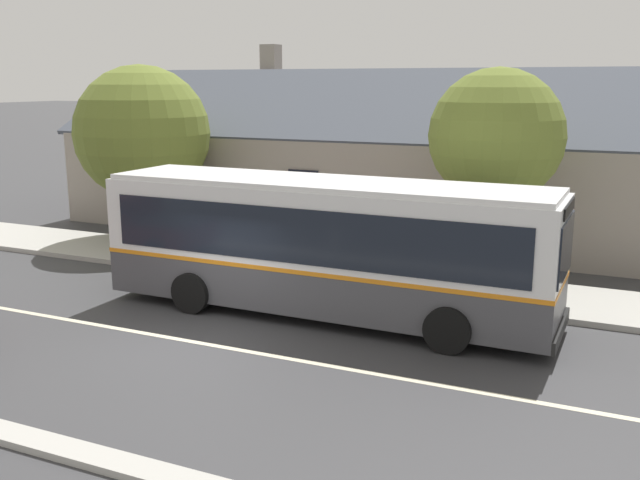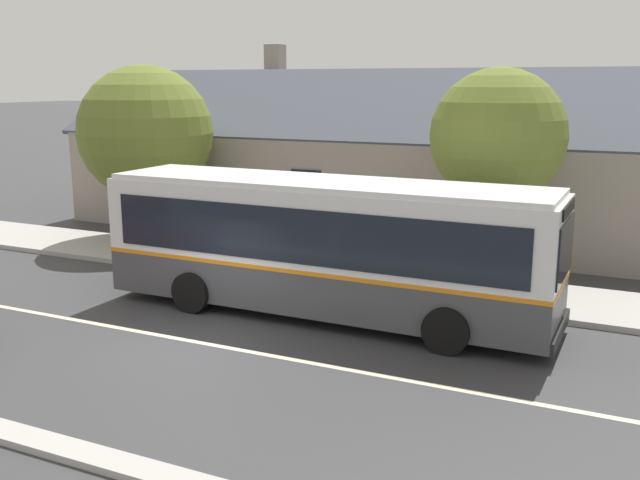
{
  "view_description": "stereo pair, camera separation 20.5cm",
  "coord_description": "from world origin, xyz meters",
  "px_view_note": "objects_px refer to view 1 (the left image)",
  "views": [
    {
      "loc": [
        8.57,
        -12.07,
        5.48
      ],
      "look_at": [
        1.68,
        3.09,
        1.77
      ],
      "focal_mm": 40.0,
      "sensor_mm": 36.0,
      "label": 1
    },
    {
      "loc": [
        8.75,
        -11.98,
        5.48
      ],
      "look_at": [
        1.68,
        3.09,
        1.77
      ],
      "focal_mm": 40.0,
      "sensor_mm": 36.0,
      "label": 2
    }
  ],
  "objects_px": {
    "bench_by_building": "(156,244)",
    "street_tree_primary": "(496,136)",
    "street_tree_secondary": "(142,139)",
    "transit_bus": "(325,244)"
  },
  "relations": [
    {
      "from": "street_tree_primary",
      "to": "transit_bus",
      "type": "bearing_deg",
      "value": -125.7
    },
    {
      "from": "transit_bus",
      "to": "street_tree_primary",
      "type": "bearing_deg",
      "value": 54.3
    },
    {
      "from": "street_tree_primary",
      "to": "street_tree_secondary",
      "type": "distance_m",
      "value": 11.95
    },
    {
      "from": "transit_bus",
      "to": "bench_by_building",
      "type": "bearing_deg",
      "value": 160.2
    },
    {
      "from": "street_tree_primary",
      "to": "street_tree_secondary",
      "type": "relative_size",
      "value": 0.97
    },
    {
      "from": "bench_by_building",
      "to": "street_tree_primary",
      "type": "xyz_separation_m",
      "value": [
        9.88,
        1.81,
        3.5
      ]
    },
    {
      "from": "transit_bus",
      "to": "street_tree_primary",
      "type": "relative_size",
      "value": 1.86
    },
    {
      "from": "bench_by_building",
      "to": "street_tree_primary",
      "type": "bearing_deg",
      "value": 10.39
    },
    {
      "from": "transit_bus",
      "to": "street_tree_secondary",
      "type": "xyz_separation_m",
      "value": [
        -8.87,
        4.65,
        1.85
      ]
    },
    {
      "from": "street_tree_secondary",
      "to": "street_tree_primary",
      "type": "bearing_deg",
      "value": -1.87
    }
  ]
}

